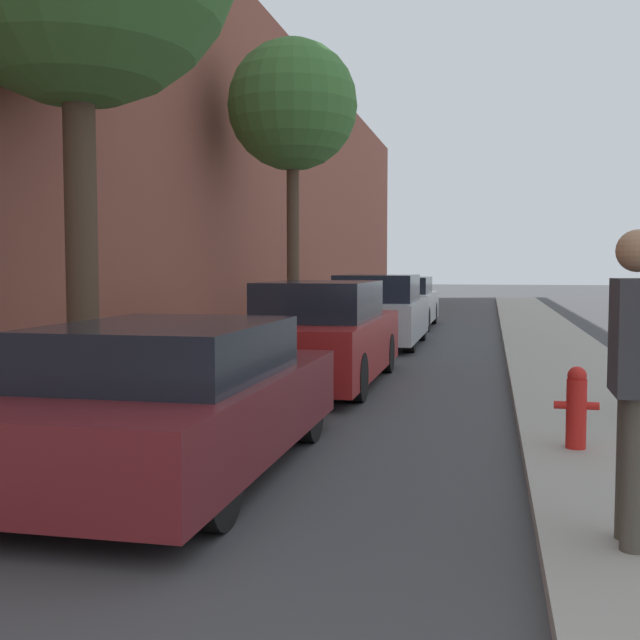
{
  "coord_description": "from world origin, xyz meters",
  "views": [
    {
      "loc": [
        1.59,
        -0.7,
        1.73
      ],
      "look_at": [
        -0.74,
        10.09,
        0.98
      ],
      "focal_mm": 44.24,
      "sensor_mm": 36.0,
      "label": 1
    }
  ],
  "objects_px": {
    "parked_car_red": "(323,336)",
    "parked_car_white": "(401,303)",
    "parked_car_maroon": "(174,400)",
    "parked_car_silver": "(378,312)",
    "street_tree_far": "(293,107)",
    "pedestrian": "(635,368)",
    "fire_hydrant": "(576,406)"
  },
  "relations": [
    {
      "from": "pedestrian",
      "to": "parked_car_red",
      "type": "bearing_deg",
      "value": 27.4
    },
    {
      "from": "parked_car_silver",
      "to": "parked_car_white",
      "type": "xyz_separation_m",
      "value": [
        -0.09,
        5.37,
        -0.04
      ]
    },
    {
      "from": "parked_car_silver",
      "to": "street_tree_far",
      "type": "xyz_separation_m",
      "value": [
        -1.49,
        -1.74,
        4.16
      ]
    },
    {
      "from": "street_tree_far",
      "to": "pedestrian",
      "type": "relative_size",
      "value": 3.34
    },
    {
      "from": "parked_car_red",
      "to": "fire_hydrant",
      "type": "xyz_separation_m",
      "value": [
        3.15,
        -4.01,
        -0.22
      ]
    },
    {
      "from": "parked_car_maroon",
      "to": "parked_car_silver",
      "type": "relative_size",
      "value": 1.02
    },
    {
      "from": "parked_car_maroon",
      "to": "parked_car_red",
      "type": "distance_m",
      "value": 5.13
    },
    {
      "from": "parked_car_maroon",
      "to": "fire_hydrant",
      "type": "height_order",
      "value": "parked_car_maroon"
    },
    {
      "from": "parked_car_red",
      "to": "fire_hydrant",
      "type": "bearing_deg",
      "value": -51.86
    },
    {
      "from": "street_tree_far",
      "to": "pedestrian",
      "type": "distance_m",
      "value": 12.17
    },
    {
      "from": "parked_car_white",
      "to": "street_tree_far",
      "type": "xyz_separation_m",
      "value": [
        -1.4,
        -7.1,
        4.19
      ]
    },
    {
      "from": "parked_car_red",
      "to": "pedestrian",
      "type": "distance_m",
      "value": 7.25
    },
    {
      "from": "parked_car_maroon",
      "to": "street_tree_far",
      "type": "bearing_deg",
      "value": 98.0
    },
    {
      "from": "parked_car_white",
      "to": "pedestrian",
      "type": "xyz_separation_m",
      "value": [
        3.29,
        -17.69,
        0.46
      ]
    },
    {
      "from": "parked_car_white",
      "to": "fire_hydrant",
      "type": "bearing_deg",
      "value": -77.98
    },
    {
      "from": "parked_car_red",
      "to": "parked_car_silver",
      "type": "distance_m",
      "value": 5.84
    },
    {
      "from": "parked_car_red",
      "to": "parked_car_white",
      "type": "bearing_deg",
      "value": 90.44
    },
    {
      "from": "parked_car_silver",
      "to": "parked_car_red",
      "type": "bearing_deg",
      "value": -90.06
    },
    {
      "from": "parked_car_silver",
      "to": "parked_car_white",
      "type": "distance_m",
      "value": 5.37
    },
    {
      "from": "parked_car_white",
      "to": "fire_hydrant",
      "type": "xyz_separation_m",
      "value": [
        3.24,
        -15.22,
        -0.2
      ]
    },
    {
      "from": "fire_hydrant",
      "to": "parked_car_silver",
      "type": "bearing_deg",
      "value": 107.72
    },
    {
      "from": "pedestrian",
      "to": "parked_car_white",
      "type": "bearing_deg",
      "value": 11.66
    },
    {
      "from": "parked_car_maroon",
      "to": "street_tree_far",
      "type": "height_order",
      "value": "street_tree_far"
    },
    {
      "from": "street_tree_far",
      "to": "fire_hydrant",
      "type": "bearing_deg",
      "value": -60.26
    },
    {
      "from": "parked_car_red",
      "to": "parked_car_white",
      "type": "distance_m",
      "value": 11.2
    },
    {
      "from": "street_tree_far",
      "to": "parked_car_maroon",
      "type": "bearing_deg",
      "value": -82.0
    },
    {
      "from": "parked_car_maroon",
      "to": "pedestrian",
      "type": "xyz_separation_m",
      "value": [
        3.39,
        -1.37,
        0.53
      ]
    },
    {
      "from": "parked_car_silver",
      "to": "street_tree_far",
      "type": "bearing_deg",
      "value": -130.63
    },
    {
      "from": "parked_car_maroon",
      "to": "parked_car_red",
      "type": "xyz_separation_m",
      "value": [
        0.19,
        5.13,
        0.09
      ]
    },
    {
      "from": "parked_car_maroon",
      "to": "parked_car_silver",
      "type": "distance_m",
      "value": 10.96
    },
    {
      "from": "parked_car_red",
      "to": "parked_car_silver",
      "type": "bearing_deg",
      "value": 89.94
    },
    {
      "from": "parked_car_silver",
      "to": "pedestrian",
      "type": "height_order",
      "value": "pedestrian"
    }
  ]
}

